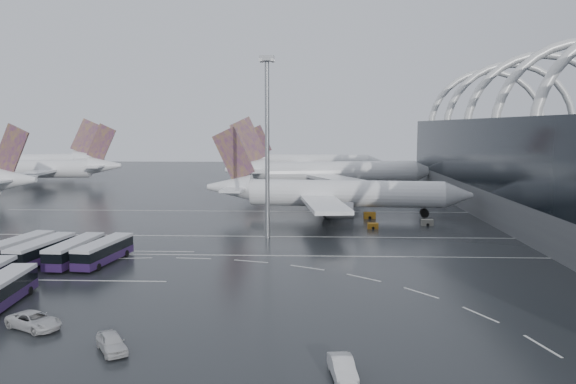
{
  "coord_description": "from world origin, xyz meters",
  "views": [
    {
      "loc": [
        7.19,
        -80.63,
        18.46
      ],
      "look_at": [
        3.23,
        16.7,
        7.0
      ],
      "focal_mm": 35.0,
      "sensor_mm": 36.0,
      "label": 1
    }
  ],
  "objects_px": {
    "jet_remote_mid": "(54,169)",
    "bus_row_near_c": "(75,251)",
    "jet_remote_far": "(35,163)",
    "bus_row_near_a": "(18,248)",
    "gse_cart_belly_d": "(427,222)",
    "bus_row_near_b": "(42,251)",
    "airliner_gate_c": "(311,162)",
    "bus_row_far_b": "(0,291)",
    "van_curve_a": "(34,321)",
    "bus_row_near_d": "(104,251)",
    "van_curve_c": "(343,368)",
    "gse_cart_belly_a": "(373,226)",
    "floodlight_mast": "(267,125)",
    "airliner_gate_b": "(330,173)",
    "airliner_main": "(332,194)",
    "van_curve_b": "(112,342)",
    "gse_cart_belly_e": "(370,215)"
  },
  "relations": [
    {
      "from": "jet_remote_mid",
      "to": "floodlight_mast",
      "type": "bearing_deg",
      "value": 128.22
    },
    {
      "from": "bus_row_near_d",
      "to": "van_curve_b",
      "type": "height_order",
      "value": "bus_row_near_d"
    },
    {
      "from": "airliner_gate_c",
      "to": "van_curve_c",
      "type": "bearing_deg",
      "value": -85.46
    },
    {
      "from": "bus_row_near_b",
      "to": "van_curve_b",
      "type": "xyz_separation_m",
      "value": [
        20.06,
        -29.25,
        -0.92
      ]
    },
    {
      "from": "van_curve_b",
      "to": "jet_remote_mid",
      "type": "bearing_deg",
      "value": 83.3
    },
    {
      "from": "van_curve_a",
      "to": "gse_cart_belly_e",
      "type": "relative_size",
      "value": 2.39
    },
    {
      "from": "airliner_gate_b",
      "to": "bus_row_near_a",
      "type": "bearing_deg",
      "value": -129.64
    },
    {
      "from": "floodlight_mast",
      "to": "jet_remote_mid",
      "type": "bearing_deg",
      "value": 131.91
    },
    {
      "from": "bus_row_near_c",
      "to": "gse_cart_belly_d",
      "type": "xyz_separation_m",
      "value": [
        53.62,
        31.01,
        -1.09
      ]
    },
    {
      "from": "airliner_main",
      "to": "gse_cart_belly_d",
      "type": "relative_size",
      "value": 25.25
    },
    {
      "from": "bus_row_near_d",
      "to": "bus_row_far_b",
      "type": "distance_m",
      "value": 19.17
    },
    {
      "from": "gse_cart_belly_d",
      "to": "floodlight_mast",
      "type": "bearing_deg",
      "value": -155.81
    },
    {
      "from": "bus_row_near_a",
      "to": "bus_row_far_b",
      "type": "bearing_deg",
      "value": -147.76
    },
    {
      "from": "bus_row_near_c",
      "to": "van_curve_b",
      "type": "xyz_separation_m",
      "value": [
        15.55,
        -29.45,
        -0.9
      ]
    },
    {
      "from": "jet_remote_far",
      "to": "bus_row_near_a",
      "type": "height_order",
      "value": "jet_remote_far"
    },
    {
      "from": "bus_row_near_a",
      "to": "van_curve_a",
      "type": "distance_m",
      "value": 29.83
    },
    {
      "from": "bus_row_near_a",
      "to": "bus_row_near_d",
      "type": "distance_m",
      "value": 12.32
    },
    {
      "from": "bus_row_near_b",
      "to": "airliner_main",
      "type": "bearing_deg",
      "value": -37.33
    },
    {
      "from": "airliner_gate_b",
      "to": "airliner_gate_c",
      "type": "xyz_separation_m",
      "value": [
        -5.24,
        57.79,
        -0.54
      ]
    },
    {
      "from": "gse_cart_belly_d",
      "to": "bus_row_near_b",
      "type": "bearing_deg",
      "value": -151.77
    },
    {
      "from": "airliner_main",
      "to": "bus_row_near_a",
      "type": "relative_size",
      "value": 4.24
    },
    {
      "from": "bus_row_far_b",
      "to": "gse_cart_belly_a",
      "type": "bearing_deg",
      "value": -47.89
    },
    {
      "from": "jet_remote_far",
      "to": "bus_row_near_a",
      "type": "relative_size",
      "value": 3.69
    },
    {
      "from": "jet_remote_mid",
      "to": "van_curve_b",
      "type": "relative_size",
      "value": 9.73
    },
    {
      "from": "bus_row_near_d",
      "to": "gse_cart_belly_d",
      "type": "height_order",
      "value": "bus_row_near_d"
    },
    {
      "from": "airliner_main",
      "to": "jet_remote_mid",
      "type": "bearing_deg",
      "value": 149.98
    },
    {
      "from": "van_curve_c",
      "to": "bus_row_near_c",
      "type": "bearing_deg",
      "value": 127.85
    },
    {
      "from": "bus_row_near_d",
      "to": "floodlight_mast",
      "type": "xyz_separation_m",
      "value": [
        20.88,
        17.85,
        16.95
      ]
    },
    {
      "from": "jet_remote_mid",
      "to": "bus_row_near_c",
      "type": "relative_size",
      "value": 3.53
    },
    {
      "from": "jet_remote_mid",
      "to": "bus_row_near_d",
      "type": "xyz_separation_m",
      "value": [
        53.51,
        -100.73,
        -3.33
      ]
    },
    {
      "from": "airliner_gate_c",
      "to": "van_curve_a",
      "type": "xyz_separation_m",
      "value": [
        -25.3,
        -166.98,
        -3.97
      ]
    },
    {
      "from": "van_curve_c",
      "to": "jet_remote_far",
      "type": "bearing_deg",
      "value": 115.09
    },
    {
      "from": "jet_remote_far",
      "to": "gse_cart_belly_d",
      "type": "bearing_deg",
      "value": 120.46
    },
    {
      "from": "van_curve_b",
      "to": "bus_row_far_b",
      "type": "bearing_deg",
      "value": 111.68
    },
    {
      "from": "bus_row_near_b",
      "to": "bus_row_near_d",
      "type": "bearing_deg",
      "value": -80.06
    },
    {
      "from": "bus_row_near_b",
      "to": "gse_cart_belly_d",
      "type": "bearing_deg",
      "value": -54.55
    },
    {
      "from": "bus_row_near_c",
      "to": "van_curve_b",
      "type": "bearing_deg",
      "value": -148.03
    },
    {
      "from": "van_curve_c",
      "to": "bus_row_near_b",
      "type": "bearing_deg",
      "value": 131.56
    },
    {
      "from": "airliner_gate_c",
      "to": "bus_row_far_b",
      "type": "relative_size",
      "value": 4.22
    },
    {
      "from": "gse_cart_belly_e",
      "to": "jet_remote_mid",
      "type": "bearing_deg",
      "value": 146.31
    },
    {
      "from": "airliner_main",
      "to": "bus_row_near_b",
      "type": "relative_size",
      "value": 4.25
    },
    {
      "from": "van_curve_c",
      "to": "gse_cart_belly_a",
      "type": "distance_m",
      "value": 61.5
    },
    {
      "from": "airliner_gate_c",
      "to": "gse_cart_belly_d",
      "type": "bearing_deg",
      "value": -75.19
    },
    {
      "from": "gse_cart_belly_a",
      "to": "jet_remote_far",
      "type": "bearing_deg",
      "value": 139.15
    },
    {
      "from": "floodlight_mast",
      "to": "gse_cart_belly_d",
      "type": "distance_m",
      "value": 36.42
    },
    {
      "from": "airliner_gate_b",
      "to": "van_curve_a",
      "type": "distance_m",
      "value": 113.47
    },
    {
      "from": "bus_row_far_b",
      "to": "van_curve_a",
      "type": "relative_size",
      "value": 2.27
    },
    {
      "from": "van_curve_a",
      "to": "gse_cart_belly_a",
      "type": "bearing_deg",
      "value": -8.13
    },
    {
      "from": "bus_row_near_a",
      "to": "bus_row_near_d",
      "type": "height_order",
      "value": "bus_row_near_a"
    },
    {
      "from": "van_curve_c",
      "to": "bus_row_near_d",
      "type": "bearing_deg",
      "value": 124.25
    }
  ]
}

